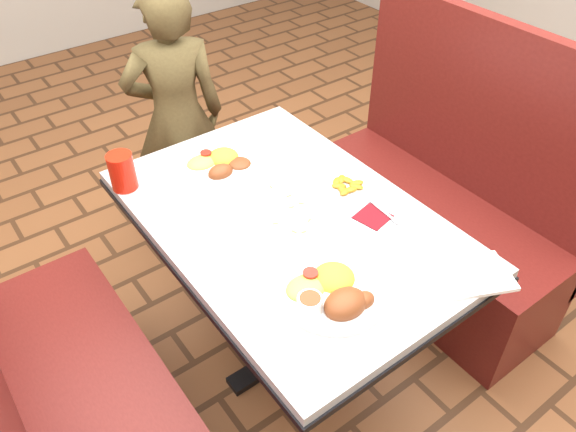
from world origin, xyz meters
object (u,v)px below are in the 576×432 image
at_px(booth_bench_right, 434,219).
at_px(near_dinner_plate, 333,289).
at_px(booth_bench_left, 82,419).
at_px(diner_person, 177,118).
at_px(dining_table, 288,238).
at_px(plantain_plate, 346,187).
at_px(far_dinner_plate, 220,162).
at_px(red_tumbler, 122,171).

xyz_separation_m(booth_bench_right, near_dinner_plate, (-0.91, -0.36, 0.45)).
relative_size(booth_bench_left, diner_person, 0.97).
xyz_separation_m(dining_table, plantain_plate, (0.25, -0.00, 0.11)).
bearing_deg(diner_person, plantain_plate, 117.01).
height_order(booth_bench_left, near_dinner_plate, booth_bench_left).
bearing_deg(booth_bench_left, near_dinner_plate, -27.25).
xyz_separation_m(booth_bench_left, far_dinner_plate, (0.76, 0.37, 0.45)).
relative_size(near_dinner_plate, far_dinner_plate, 1.08).
bearing_deg(plantain_plate, booth_bench_right, 0.33).
distance_m(dining_table, plantain_plate, 0.27).
height_order(dining_table, booth_bench_right, booth_bench_right).
height_order(booth_bench_right, near_dinner_plate, booth_bench_right).
height_order(dining_table, far_dinner_plate, far_dinner_plate).
relative_size(dining_table, red_tumbler, 9.17).
xyz_separation_m(far_dinner_plate, red_tumbler, (-0.33, 0.10, 0.04)).
bearing_deg(dining_table, plantain_plate, -0.73).
distance_m(dining_table, near_dinner_plate, 0.39).
bearing_deg(far_dinner_plate, dining_table, -84.76).
bearing_deg(diner_person, near_dinner_plate, 99.70).
relative_size(booth_bench_right, diner_person, 0.97).
bearing_deg(diner_person, booth_bench_right, 143.83).
bearing_deg(booth_bench_left, red_tumbler, 46.50).
relative_size(booth_bench_right, far_dinner_plate, 4.35).
bearing_deg(booth_bench_right, far_dinner_plate, 156.24).
relative_size(dining_table, plantain_plate, 7.48).
relative_size(far_dinner_plate, plantain_plate, 1.70).
bearing_deg(diner_person, red_tumbler, 67.34).
distance_m(dining_table, booth_bench_left, 0.86).
height_order(booth_bench_left, booth_bench_right, same).
bearing_deg(far_dinner_plate, diner_person, 77.94).
bearing_deg(dining_table, far_dinner_plate, 95.24).
xyz_separation_m(plantain_plate, red_tumbler, (-0.61, 0.47, 0.06)).
xyz_separation_m(booth_bench_left, near_dinner_plate, (0.69, -0.36, 0.45)).
bearing_deg(booth_bench_left, diner_person, 47.72).
xyz_separation_m(diner_person, near_dinner_plate, (-0.21, -1.34, 0.17)).
xyz_separation_m(booth_bench_right, red_tumbler, (-1.16, 0.46, 0.49)).
xyz_separation_m(far_dinner_plate, plantain_plate, (0.28, -0.37, -0.02)).
distance_m(dining_table, booth_bench_right, 0.86).
xyz_separation_m(diner_person, far_dinner_plate, (-0.13, -0.62, 0.16)).
height_order(dining_table, diner_person, diner_person).
xyz_separation_m(booth_bench_left, diner_person, (0.90, 0.99, 0.29)).
bearing_deg(booth_bench_left, booth_bench_right, 0.00).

